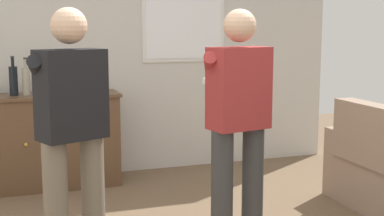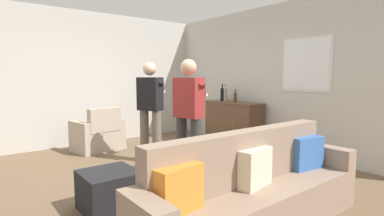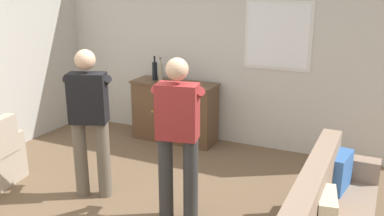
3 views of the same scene
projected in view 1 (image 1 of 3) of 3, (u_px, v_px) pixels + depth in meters
name	position (u px, v px, depth m)	size (l,w,h in m)	color
wall_back_with_window	(105.00, 41.00, 5.59)	(5.20, 0.15, 2.80)	beige
sideboard_cabinet	(52.00, 140.00, 5.21)	(1.30, 0.49, 0.92)	brown
bottle_wine_green	(53.00, 83.00, 5.15)	(0.07, 0.07, 0.26)	#593314
bottle_liquor_amber	(26.00, 80.00, 5.02)	(0.07, 0.07, 0.36)	gray
bottle_spirits_clear	(13.00, 80.00, 5.00)	(0.08, 0.08, 0.37)	black
person_standing_left	(72.00, 129.00, 3.29)	(0.52, 0.52, 1.68)	#6B6051
person_standing_right	(237.00, 120.00, 3.62)	(0.55, 0.51, 1.68)	#383838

